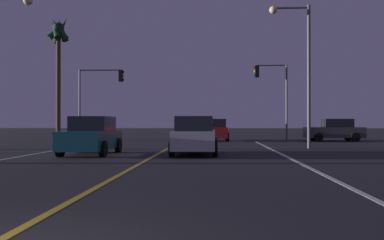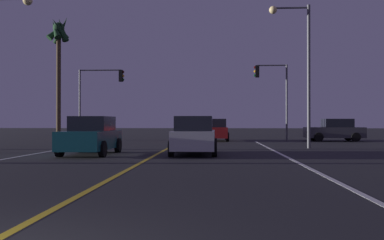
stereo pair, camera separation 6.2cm
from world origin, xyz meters
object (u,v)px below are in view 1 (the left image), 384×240
object	(u,v)px
car_lead_same_lane	(195,136)
street_lamp_right_far	(299,57)
car_oncoming	(92,136)
car_ahead_far	(215,130)
traffic_light_near_left	(101,88)
street_lamp_left_mid	(3,52)
car_crossing_side	(335,130)
traffic_light_near_right	(272,85)
street_lamp_right_near	(380,11)
palm_tree_left_far	(59,42)

from	to	relation	value
car_lead_same_lane	street_lamp_right_far	bearing A→B (deg)	-49.18
car_oncoming	car_ahead_far	bearing A→B (deg)	159.01
traffic_light_near_left	street_lamp_left_mid	distance (m)	13.10
car_lead_same_lane	street_lamp_right_far	distance (m)	8.48
car_crossing_side	traffic_light_near_right	xyz separation A→B (m)	(-4.82, -0.51, 3.43)
car_oncoming	street_lamp_right_near	bearing A→B (deg)	58.75
street_lamp_right_near	street_lamp_right_far	xyz separation A→B (m)	(-0.05, 11.35, 0.44)
car_oncoming	street_lamp_right_far	distance (m)	12.13
street_lamp_right_far	car_crossing_side	bearing A→B (deg)	-115.88
car_crossing_side	traffic_light_near_right	size ratio (longest dim) A/B	0.74
car_crossing_side	street_lamp_right_far	bearing A→B (deg)	64.12
traffic_light_near_right	palm_tree_left_far	size ratio (longest dim) A/B	0.58
street_lamp_right_near	palm_tree_left_far	xyz separation A→B (m)	(-17.34, 21.04, 3.29)
traffic_light_near_left	street_lamp_right_near	distance (m)	24.12
car_ahead_far	street_lamp_left_mid	bearing A→B (deg)	143.90
traffic_light_near_right	car_oncoming	bearing A→B (deg)	54.71
car_crossing_side	street_lamp_right_far	size ratio (longest dim) A/B	0.54
car_crossing_side	street_lamp_right_far	xyz separation A→B (m)	(-4.41, -9.08, 4.22)
car_lead_same_lane	traffic_light_near_right	distance (m)	14.74
palm_tree_left_far	street_lamp_left_mid	bearing A→B (deg)	-79.11
street_lamp_right_near	car_oncoming	bearing A→B (deg)	-31.25
street_lamp_left_mid	car_oncoming	bearing A→B (deg)	-8.91
traffic_light_near_left	palm_tree_left_far	bearing A→B (deg)	163.36
car_ahead_far	street_lamp_right_far	bearing A→B (deg)	-152.85
street_lamp_right_near	street_lamp_left_mid	distance (m)	16.15
car_lead_same_lane	palm_tree_left_far	world-z (taller)	palm_tree_left_far
traffic_light_near_right	street_lamp_right_near	distance (m)	19.93
car_ahead_far	traffic_light_near_right	distance (m)	5.49
car_ahead_far	traffic_light_near_right	world-z (taller)	traffic_light_near_right
car_lead_same_lane	street_lamp_right_far	xyz separation A→B (m)	(5.56, 4.81, 4.22)
car_oncoming	street_lamp_right_near	size ratio (longest dim) A/B	0.60
traffic_light_near_right	street_lamp_right_far	xyz separation A→B (m)	(0.41, -8.57, 0.80)
car_crossing_side	traffic_light_near_left	distance (m)	18.25
traffic_light_near_right	palm_tree_left_far	world-z (taller)	palm_tree_left_far
car_crossing_side	street_lamp_left_mid	distance (m)	23.63
street_lamp_right_near	street_lamp_right_far	bearing A→B (deg)	-89.73
street_lamp_left_mid	street_lamp_right_far	distance (m)	15.23
traffic_light_near_right	street_lamp_right_near	bearing A→B (deg)	91.35
traffic_light_near_right	traffic_light_near_left	world-z (taller)	traffic_light_near_right
car_oncoming	street_lamp_right_far	world-z (taller)	street_lamp_right_far
traffic_light_near_right	street_lamp_right_far	world-z (taller)	street_lamp_right_far
car_lead_same_lane	car_oncoming	size ratio (longest dim) A/B	1.00
car_oncoming	palm_tree_left_far	distance (m)	17.94
car_crossing_side	palm_tree_left_far	distance (m)	22.82
palm_tree_left_far	car_ahead_far	bearing A→B (deg)	-2.72
street_lamp_left_mid	palm_tree_left_far	size ratio (longest dim) A/B	0.73
traffic_light_near_right	street_lamp_right_near	xyz separation A→B (m)	(0.47, -19.92, 0.35)
street_lamp_left_mid	street_lamp_right_far	size ratio (longest dim) A/B	0.93
traffic_light_near_right	street_lamp_left_mid	size ratio (longest dim) A/B	0.79
car_ahead_far	traffic_light_near_right	bearing A→B (deg)	-97.01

